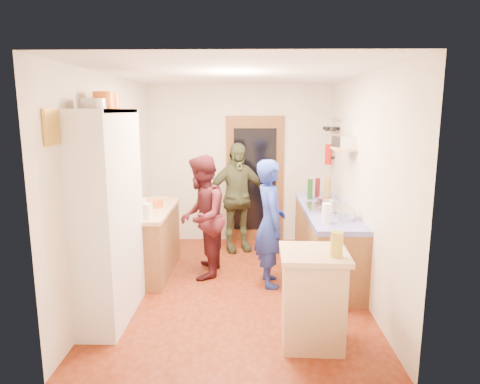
{
  "coord_description": "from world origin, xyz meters",
  "views": [
    {
      "loc": [
        0.16,
        -5.08,
        2.19
      ],
      "look_at": [
        0.04,
        0.15,
        1.19
      ],
      "focal_mm": 32.0,
      "sensor_mm": 36.0,
      "label": 1
    }
  ],
  "objects_px": {
    "right_counter_base": "(326,243)",
    "person_back": "(237,197)",
    "person_left": "(204,216)",
    "hutch_body": "(109,217)",
    "island_base": "(312,300)",
    "person_hob": "(273,224)"
  },
  "relations": [
    {
      "from": "person_hob",
      "to": "person_left",
      "type": "xyz_separation_m",
      "value": [
        -0.89,
        0.32,
        0.01
      ]
    },
    {
      "from": "person_back",
      "to": "person_left",
      "type": "bearing_deg",
      "value": -130.92
    },
    {
      "from": "right_counter_base",
      "to": "person_hob",
      "type": "height_order",
      "value": "person_hob"
    },
    {
      "from": "right_counter_base",
      "to": "person_back",
      "type": "xyz_separation_m",
      "value": [
        -1.23,
        0.93,
        0.43
      ]
    },
    {
      "from": "person_left",
      "to": "person_back",
      "type": "distance_m",
      "value": 1.12
    },
    {
      "from": "person_left",
      "to": "person_hob",
      "type": "bearing_deg",
      "value": 72.87
    },
    {
      "from": "island_base",
      "to": "person_left",
      "type": "distance_m",
      "value": 2.11
    },
    {
      "from": "island_base",
      "to": "person_back",
      "type": "distance_m",
      "value": 2.88
    },
    {
      "from": "island_base",
      "to": "person_left",
      "type": "xyz_separation_m",
      "value": [
        -1.19,
        1.7,
        0.38
      ]
    },
    {
      "from": "island_base",
      "to": "person_hob",
      "type": "distance_m",
      "value": 1.46
    },
    {
      "from": "right_counter_base",
      "to": "person_hob",
      "type": "relative_size",
      "value": 1.37
    },
    {
      "from": "island_base",
      "to": "person_hob",
      "type": "relative_size",
      "value": 0.54
    },
    {
      "from": "hutch_body",
      "to": "person_back",
      "type": "distance_m",
      "value": 2.58
    },
    {
      "from": "right_counter_base",
      "to": "person_left",
      "type": "height_order",
      "value": "person_left"
    },
    {
      "from": "island_base",
      "to": "person_left",
      "type": "height_order",
      "value": "person_left"
    },
    {
      "from": "hutch_body",
      "to": "person_left",
      "type": "distance_m",
      "value": 1.5
    },
    {
      "from": "island_base",
      "to": "person_hob",
      "type": "height_order",
      "value": "person_hob"
    },
    {
      "from": "right_counter_base",
      "to": "person_left",
      "type": "xyz_separation_m",
      "value": [
        -1.63,
        -0.11,
        0.39
      ]
    },
    {
      "from": "right_counter_base",
      "to": "person_left",
      "type": "bearing_deg",
      "value": -176.26
    },
    {
      "from": "hutch_body",
      "to": "right_counter_base",
      "type": "bearing_deg",
      "value": 27.47
    },
    {
      "from": "island_base",
      "to": "person_back",
      "type": "xyz_separation_m",
      "value": [
        -0.79,
        2.74,
        0.42
      ]
    },
    {
      "from": "hutch_body",
      "to": "person_left",
      "type": "relative_size",
      "value": 1.36
    }
  ]
}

